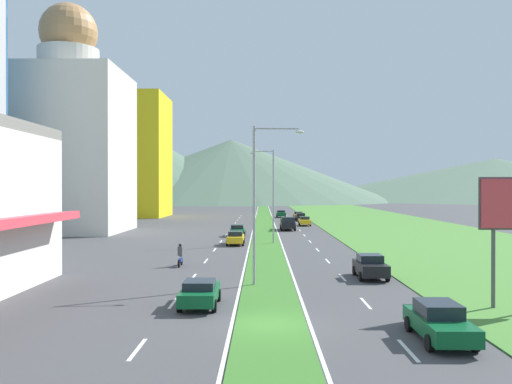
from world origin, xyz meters
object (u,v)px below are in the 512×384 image
object	(u,v)px
car_1	(200,293)
car_8	(439,321)
car_5	(305,221)
car_7	(301,217)
car_3	(237,230)
motorcycle_rider	(180,257)
car_0	(298,215)
car_4	(281,214)
car_6	(236,238)
street_lamp_near	(259,194)
pickup_truck_0	(288,224)
car_2	(370,266)
street_lamp_mid	(271,191)

from	to	relation	value
car_1	car_8	size ratio (longest dim) A/B	0.92
car_5	car_7	world-z (taller)	car_5
car_3	motorcycle_rider	xyz separation A→B (m)	(-3.25, -26.33, -0.00)
car_0	car_4	size ratio (longest dim) A/B	0.85
car_6	car_8	world-z (taller)	car_8
car_1	car_7	xyz separation A→B (m)	(10.45, 72.66, 0.03)
car_7	car_8	size ratio (longest dim) A/B	0.98
street_lamp_near	pickup_truck_0	xyz separation A→B (m)	(3.91, 44.15, -4.75)
car_0	car_1	xyz separation A→B (m)	(-10.53, -80.39, -0.00)
street_lamp_near	car_2	bearing A→B (deg)	20.54
car_3	car_6	distance (m)	10.31
street_lamp_mid	car_1	xyz separation A→B (m)	(-4.19, -31.14, -5.13)
street_lamp_near	car_7	size ratio (longest dim) A/B	2.24
car_8	pickup_truck_0	distance (m)	56.24
car_0	car_5	xyz separation A→B (m)	(-0.37, -20.72, 0.05)
car_7	pickup_truck_0	size ratio (longest dim) A/B	0.83
car_7	motorcycle_rider	xyz separation A→B (m)	(-13.64, -58.53, -0.00)
street_lamp_near	street_lamp_mid	world-z (taller)	street_lamp_mid
street_lamp_near	car_8	bearing A→B (deg)	-58.82
car_4	car_6	bearing A→B (deg)	-7.14
car_6	car_5	bearing A→B (deg)	-18.40
car_6	car_7	xyz separation A→B (m)	(10.11, 42.50, -0.01)
car_7	motorcycle_rider	distance (m)	60.10
motorcycle_rider	car_2	bearing A→B (deg)	-111.25
car_6	pickup_truck_0	world-z (taller)	pickup_truck_0
car_0	car_7	size ratio (longest dim) A/B	0.90
car_0	car_2	xyz separation A→B (m)	(0.02, -71.60, 0.09)
car_4	pickup_truck_0	world-z (taller)	pickup_truck_0
car_0	car_7	bearing A→B (deg)	-0.58
car_0	motorcycle_rider	distance (m)	67.66
car_8	car_3	bearing A→B (deg)	-167.57
car_6	motorcycle_rider	distance (m)	16.41
car_3	car_2	bearing A→B (deg)	-161.67
car_7	car_8	world-z (taller)	car_8
car_6	car_7	size ratio (longest dim) A/B	1.01
car_2	car_7	size ratio (longest dim) A/B	0.90
street_lamp_mid	car_2	distance (m)	23.78
pickup_truck_0	car_8	bearing A→B (deg)	3.41
car_5	street_lamp_mid	bearing A→B (deg)	-11.82
street_lamp_near	car_7	world-z (taller)	street_lamp_near
street_lamp_mid	car_7	size ratio (longest dim) A/B	2.32
car_3	car_4	size ratio (longest dim) A/B	0.93
car_2	pickup_truck_0	xyz separation A→B (m)	(-3.60, 41.34, 0.18)
car_8	pickup_truck_0	world-z (taller)	pickup_truck_0
car_2	car_0	bearing A→B (deg)	-179.98
pickup_truck_0	motorcycle_rider	xyz separation A→B (m)	(-10.14, -36.00, -0.24)
street_lamp_near	car_2	xyz separation A→B (m)	(7.51, 2.81, -4.93)
car_7	pickup_truck_0	xyz separation A→B (m)	(-3.50, -22.54, 0.24)
car_1	car_3	distance (m)	40.46
street_lamp_mid	motorcycle_rider	world-z (taller)	street_lamp_mid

